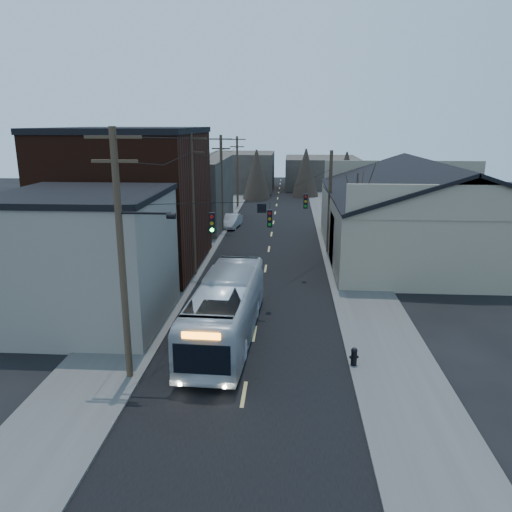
{
  "coord_description": "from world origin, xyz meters",
  "views": [
    {
      "loc": [
        1.7,
        -15.93,
        10.62
      ],
      "look_at": [
        -0.21,
        12.47,
        3.0
      ],
      "focal_mm": 35.0,
      "sensor_mm": 36.0,
      "label": 1
    }
  ],
  "objects": [
    {
      "name": "building_far_right",
      "position": [
        7.0,
        70.0,
        2.5
      ],
      "size": [
        12.0,
        14.0,
        5.0
      ],
      "primitive_type": "cube",
      "color": "#37302C",
      "rests_on": "ground"
    },
    {
      "name": "ground",
      "position": [
        0.0,
        0.0,
        0.0
      ],
      "size": [
        160.0,
        160.0,
        0.0
      ],
      "primitive_type": "plane",
      "color": "black",
      "rests_on": "ground"
    },
    {
      "name": "sidewalk_left",
      "position": [
        -6.5,
        30.0,
        0.06
      ],
      "size": [
        4.0,
        110.0,
        0.12
      ],
      "primitive_type": "cube",
      "color": "#474744",
      "rests_on": "ground"
    },
    {
      "name": "building_clapboard",
      "position": [
        -9.0,
        9.0,
        3.5
      ],
      "size": [
        8.0,
        8.0,
        7.0
      ],
      "primitive_type": "cube",
      "color": "slate",
      "rests_on": "ground"
    },
    {
      "name": "building_left_far",
      "position": [
        -9.5,
        36.0,
        3.5
      ],
      "size": [
        9.0,
        14.0,
        7.0
      ],
      "primitive_type": "cube",
      "color": "#37302C",
      "rests_on": "ground"
    },
    {
      "name": "building_brick",
      "position": [
        -10.0,
        20.0,
        5.0
      ],
      "size": [
        10.0,
        12.0,
        10.0
      ],
      "primitive_type": "cube",
      "color": "black",
      "rests_on": "ground"
    },
    {
      "name": "bus",
      "position": [
        -1.39,
        7.33,
        1.58
      ],
      "size": [
        3.15,
        11.48,
        3.17
      ],
      "primitive_type": "imported",
      "rotation": [
        0.0,
        0.0,
        3.1
      ],
      "color": "silver",
      "rests_on": "ground"
    },
    {
      "name": "warehouse",
      "position": [
        13.0,
        25.0,
        2.7
      ],
      "size": [
        16.16,
        20.6,
        7.73
      ],
      "color": "gray",
      "rests_on": "ground"
    },
    {
      "name": "parked_car",
      "position": [
        -4.3,
        35.01,
        0.69
      ],
      "size": [
        1.98,
        4.34,
        1.38
      ],
      "primitive_type": "imported",
      "rotation": [
        0.0,
        0.0,
        -0.13
      ],
      "color": "#A4A6AC",
      "rests_on": "ground"
    },
    {
      "name": "bare_tree",
      "position": [
        6.5,
        20.0,
        3.6
      ],
      "size": [
        0.4,
        0.4,
        7.2
      ],
      "primitive_type": "cone",
      "color": "black",
      "rests_on": "ground"
    },
    {
      "name": "utility_lines",
      "position": [
        -3.11,
        24.14,
        4.95
      ],
      "size": [
        11.24,
        45.28,
        10.5
      ],
      "color": "#382B1E",
      "rests_on": "ground"
    },
    {
      "name": "building_far_left",
      "position": [
        -6.0,
        65.0,
        3.0
      ],
      "size": [
        10.0,
        12.0,
        6.0
      ],
      "primitive_type": "cube",
      "color": "#37302C",
      "rests_on": "ground"
    },
    {
      "name": "sidewalk_right",
      "position": [
        6.5,
        30.0,
        0.06
      ],
      "size": [
        4.0,
        110.0,
        0.12
      ],
      "primitive_type": "cube",
      "color": "#474744",
      "rests_on": "ground"
    },
    {
      "name": "road_surface",
      "position": [
        0.0,
        30.0,
        0.01
      ],
      "size": [
        9.0,
        110.0,
        0.02
      ],
      "primitive_type": "cube",
      "color": "black",
      "rests_on": "ground"
    },
    {
      "name": "fire_hydrant",
      "position": [
        4.7,
        4.64,
        0.57
      ],
      "size": [
        0.4,
        0.29,
        0.85
      ],
      "rotation": [
        0.0,
        0.0,
        0.14
      ],
      "color": "black",
      "rests_on": "sidewalk_right"
    }
  ]
}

